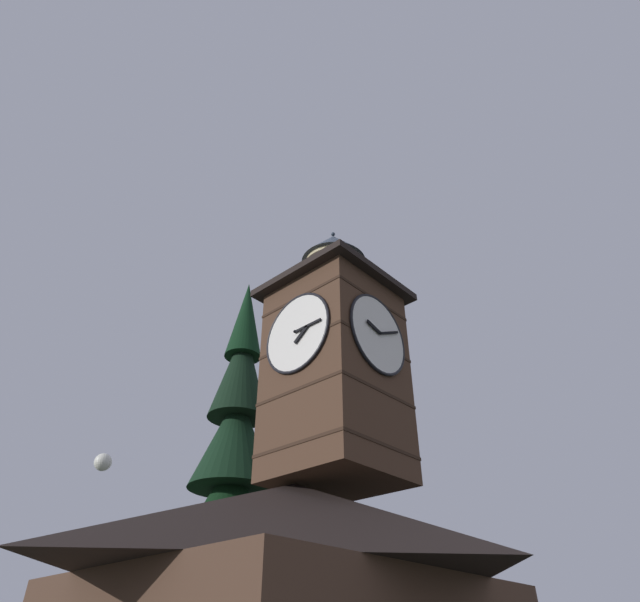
{
  "coord_description": "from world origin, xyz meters",
  "views": [
    {
      "loc": [
        12.43,
        9.03,
        2.07
      ],
      "look_at": [
        0.72,
        -1.8,
        12.71
      ],
      "focal_mm": 30.4,
      "sensor_mm": 36.0,
      "label": 1
    }
  ],
  "objects_px": {
    "moon": "(103,462)",
    "pine_tree_behind": "(229,504)",
    "flying_bird_high": "(370,272)",
    "clock_tower": "(335,359)"
  },
  "relations": [
    {
      "from": "pine_tree_behind",
      "to": "moon",
      "type": "relative_size",
      "value": 11.79
    },
    {
      "from": "clock_tower",
      "to": "moon",
      "type": "height_order",
      "value": "moon"
    },
    {
      "from": "pine_tree_behind",
      "to": "flying_bird_high",
      "type": "height_order",
      "value": "flying_bird_high"
    },
    {
      "from": "clock_tower",
      "to": "flying_bird_high",
      "type": "height_order",
      "value": "flying_bird_high"
    },
    {
      "from": "flying_bird_high",
      "to": "clock_tower",
      "type": "bearing_deg",
      "value": 24.06
    },
    {
      "from": "pine_tree_behind",
      "to": "flying_bird_high",
      "type": "distance_m",
      "value": 12.91
    },
    {
      "from": "clock_tower",
      "to": "pine_tree_behind",
      "type": "bearing_deg",
      "value": -105.08
    },
    {
      "from": "moon",
      "to": "pine_tree_behind",
      "type": "bearing_deg",
      "value": 74.37
    },
    {
      "from": "flying_bird_high",
      "to": "moon",
      "type": "bearing_deg",
      "value": -97.43
    },
    {
      "from": "pine_tree_behind",
      "to": "moon",
      "type": "distance_m",
      "value": 32.13
    }
  ]
}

